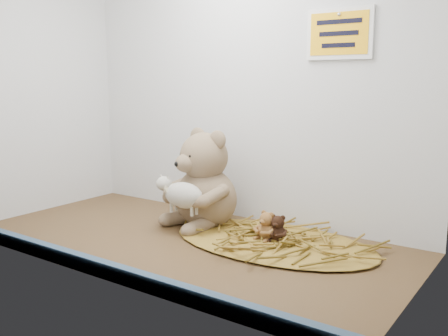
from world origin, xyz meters
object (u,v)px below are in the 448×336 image
Objects in this scene: mini_teddy_tan at (267,224)px; mini_teddy_brown at (278,227)px; toy_lamb at (184,195)px; main_teddy at (206,178)px.

mini_teddy_brown is at bearing 20.17° from mini_teddy_tan.
toy_lamb reaches higher than mini_teddy_brown.
main_teddy is at bearing -176.78° from mini_teddy_tan.
main_teddy is 4.01× the size of mini_teddy_brown.
toy_lamb is at bearing -151.52° from mini_teddy_tan.
main_teddy reaches higher than mini_teddy_tan.
mini_teddy_tan is 1.08× the size of mini_teddy_brown.
main_teddy is at bearing 90.00° from toy_lamb.
toy_lamb is 24.78cm from mini_teddy_tan.
main_teddy is 10.89cm from toy_lamb.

